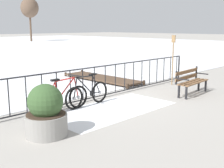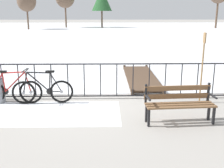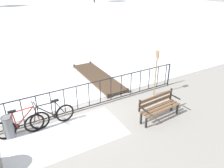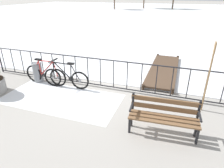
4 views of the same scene
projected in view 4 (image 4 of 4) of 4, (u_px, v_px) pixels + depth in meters
name	position (u px, v px, depth m)	size (l,w,h in m)	color
ground_plane	(101.00, 87.00, 7.09)	(160.00, 160.00, 0.00)	#9E9991
frozen_pond	(169.00, 13.00, 31.36)	(80.00, 56.00, 0.03)	white
snow_patch	(61.00, 98.00, 6.33)	(3.78, 1.83, 0.01)	white
railing_fence	(100.00, 73.00, 6.86)	(9.06, 0.06, 1.07)	#232328
bicycle_near_railing	(46.00, 75.00, 7.20)	(1.71, 0.52, 0.97)	black
bicycle_second	(66.00, 78.00, 6.92)	(1.71, 0.52, 0.97)	black
park_bench	(164.00, 114.00, 4.63)	(1.63, 0.59, 0.89)	brown
trash_bin	(38.00, 72.00, 7.40)	(0.35, 0.35, 0.73)	gray
oar_upright	(209.00, 74.00, 5.25)	(0.04, 0.16, 1.98)	#937047
wooden_dock	(164.00, 69.00, 8.38)	(1.10, 3.99, 0.20)	#4C3828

